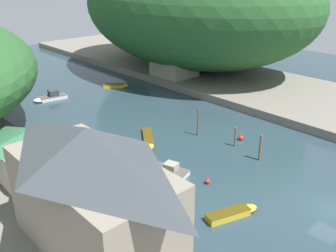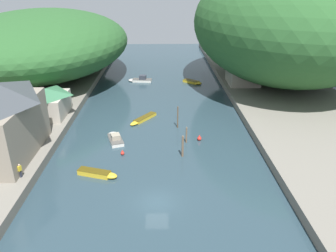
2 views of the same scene
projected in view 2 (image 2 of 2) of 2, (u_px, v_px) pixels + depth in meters
name	position (u px, v px, depth m)	size (l,w,h in m)	color
water_surface	(158.00, 105.00, 62.29)	(130.00, 130.00, 0.00)	#283D47
left_bank	(25.00, 103.00, 61.56)	(22.00, 120.00, 1.24)	slate
right_bank	(290.00, 101.00, 62.52)	(22.00, 120.00, 1.24)	slate
hillside_left	(45.00, 42.00, 75.57)	(37.85, 52.99, 14.66)	#285628
hillside_right	(283.00, 23.00, 68.73)	(37.22, 52.11, 24.46)	#285628
waterfront_building	(3.00, 119.00, 39.89)	(7.02, 14.06, 9.54)	gray
boathouse_shed	(48.00, 102.00, 53.15)	(6.20, 7.98, 4.60)	#B2A899
right_bank_cottage	(243.00, 72.00, 69.90)	(6.71, 7.89, 4.97)	gray
boat_open_rowboat	(193.00, 82.00, 75.22)	(4.57, 4.17, 0.58)	gold
boat_mid_channel	(99.00, 174.00, 39.47)	(5.14, 2.60, 0.65)	gold
boat_near_quay	(142.00, 119.00, 55.10)	(4.56, 5.74, 0.51)	gold
boat_white_cruiser	(115.00, 138.00, 48.23)	(3.12, 5.15, 1.27)	silver
boat_far_upstream	(140.00, 80.00, 76.35)	(5.65, 2.57, 1.51)	silver
mooring_post_nearest	(183.00, 146.00, 43.36)	(0.29, 0.29, 3.12)	brown
mooring_post_second	(186.00, 135.00, 47.26)	(0.24, 0.24, 2.50)	brown
mooring_post_middle	(178.00, 117.00, 51.83)	(0.20, 0.20, 3.68)	brown
channel_buoy_near	(122.00, 153.00, 44.25)	(0.52, 0.52, 0.78)	red
channel_buoy_far	(199.00, 138.00, 48.24)	(0.63, 0.63, 0.94)	red
person_on_quay	(20.00, 170.00, 36.72)	(0.34, 0.43, 1.69)	#282D3D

